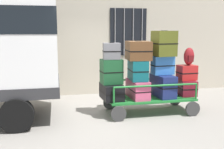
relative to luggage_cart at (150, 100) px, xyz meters
name	(u,v)px	position (x,y,z in m)	size (l,w,h in m)	color
ground_plane	(109,114)	(-1.02, 0.09, -0.34)	(40.00, 40.00, 0.00)	gray
building_wall	(95,16)	(-1.01, 2.41, 2.16)	(12.00, 0.38, 5.00)	#BCB29E
luggage_cart	(150,100)	(0.00, 0.00, 0.00)	(2.20, 1.03, 0.41)	#1E722D
cart_railing	(150,84)	(0.00, 0.00, 0.40)	(2.09, 0.90, 0.40)	#1E722D
suitcase_left_bottom	(112,91)	(-0.98, -0.02, 0.26)	(0.52, 0.74, 0.38)	black
suitcase_left_middle	(111,71)	(-0.98, 0.01, 0.75)	(0.53, 0.45, 0.59)	#194C28
suitcase_left_top	(111,51)	(-0.98, 0.00, 1.24)	(0.43, 0.36, 0.39)	slate
suitcase_midleft_bottom	(138,89)	(-0.33, -0.02, 0.29)	(0.43, 0.81, 0.45)	#CC4C72
suitcase_midleft_middle	(138,70)	(-0.33, 0.00, 0.76)	(0.44, 0.71, 0.49)	#0F5960
suitcase_midleft_top	(138,51)	(-0.33, -0.01, 1.24)	(0.58, 0.68, 0.45)	brown
suitcase_center_bottom	(163,86)	(0.33, -0.02, 0.35)	(0.47, 0.81, 0.56)	navy
suitcase_center_middle	(163,65)	(0.33, 0.03, 0.86)	(0.55, 0.35, 0.46)	#3372C6
suitcase_center_top	(164,43)	(0.33, -0.01, 1.40)	(0.55, 0.53, 0.62)	#4C5119
suitcase_midright_bottom	(186,87)	(0.98, 0.01, 0.27)	(0.44, 0.60, 0.39)	maroon
suitcase_midright_middle	(187,73)	(0.98, 0.01, 0.66)	(0.47, 0.37, 0.38)	#B21E1E
backpack	(189,56)	(1.01, -0.03, 1.07)	(0.27, 0.22, 0.44)	maroon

